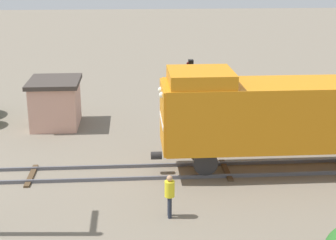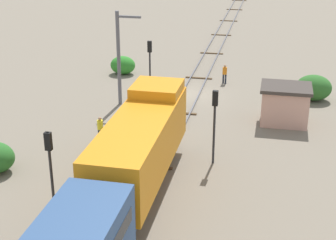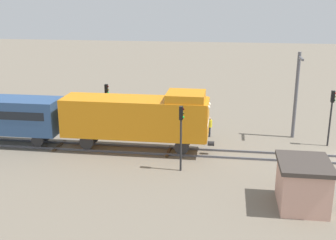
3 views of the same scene
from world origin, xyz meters
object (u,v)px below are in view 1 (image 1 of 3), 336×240
at_px(locomotive, 281,113).
at_px(worker_by_signal, 170,193).
at_px(traffic_signal_mid, 190,87).
at_px(relay_hut, 55,102).

relative_size(locomotive, worker_by_signal, 6.82).
relative_size(locomotive, traffic_signal_mid, 2.53).
height_order(traffic_signal_mid, worker_by_signal, traffic_signal_mid).
xyz_separation_m(locomotive, worker_by_signal, (4.20, -5.33, -1.78)).
bearing_deg(relay_hut, traffic_signal_mid, 61.02).
xyz_separation_m(locomotive, relay_hut, (-7.50, -11.11, -1.38)).
bearing_deg(worker_by_signal, traffic_signal_mid, -120.60).
height_order(traffic_signal_mid, relay_hut, traffic_signal_mid).
relative_size(locomotive, relay_hut, 3.31).
xyz_separation_m(locomotive, traffic_signal_mid, (-3.40, -3.71, 0.39)).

